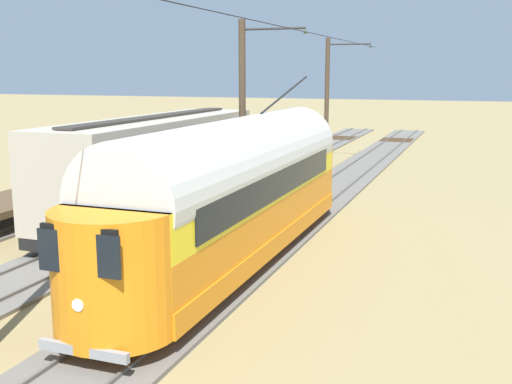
{
  "coord_description": "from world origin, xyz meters",
  "views": [
    {
      "loc": [
        -11.57,
        21.25,
        5.61
      ],
      "look_at": [
        -4.73,
        2.7,
        1.78
      ],
      "focal_mm": 43.45,
      "sensor_mm": 36.0,
      "label": 1
    }
  ],
  "objects": [
    {
      "name": "overhead_wire_run",
      "position": [
        -4.78,
        -3.22,
        7.16
      ],
      "size": [
        2.65,
        32.89,
        0.18
      ],
      "color": "black",
      "rests_on": "ground"
    },
    {
      "name": "catenary_pole_mid_near",
      "position": [
        -2.28,
        -2.51,
        4.02
      ],
      "size": [
        2.85,
        0.28,
        7.7
      ],
      "color": "#423323",
      "rests_on": "ground"
    },
    {
      "name": "vintage_streetcar",
      "position": [
        -4.85,
        4.57,
        2.25
      ],
      "size": [
        2.65,
        15.66,
        5.3
      ],
      "color": "orange",
      "rests_on": "ground"
    },
    {
      "name": "catenary_pole_foreground",
      "position": [
        -2.28,
        -16.96,
        4.02
      ],
      "size": [
        2.85,
        0.28,
        7.7
      ],
      "color": "#423323",
      "rests_on": "ground"
    },
    {
      "name": "track_adjacent_siding",
      "position": [
        0.0,
        -0.31,
        0.05
      ],
      "size": [
        2.8,
        80.0,
        0.18
      ],
      "color": "#666059",
      "rests_on": "ground"
    },
    {
      "name": "track_streetcar_siding",
      "position": [
        -4.85,
        -0.31,
        0.05
      ],
      "size": [
        2.8,
        80.0,
        0.18
      ],
      "color": "#666059",
      "rests_on": "ground"
    },
    {
      "name": "flatcar_adjacent",
      "position": [
        4.85,
        2.38,
        0.86
      ],
      "size": [
        2.8,
        12.0,
        1.6
      ],
      "color": "brown",
      "rests_on": "ground"
    },
    {
      "name": "track_third_siding",
      "position": [
        4.85,
        -0.31,
        0.05
      ],
      "size": [
        2.8,
        80.0,
        0.18
      ],
      "color": "#666059",
      "rests_on": "ground"
    },
    {
      "name": "ground_plane",
      "position": [
        0.0,
        0.0,
        0.0
      ],
      "size": [
        220.0,
        220.0,
        0.0
      ],
      "primitive_type": "plane",
      "color": "#937F51"
    },
    {
      "name": "boxcar_far_siding",
      "position": [
        -0.0,
        0.75,
        2.16
      ],
      "size": [
        2.96,
        12.24,
        3.85
      ],
      "color": "#B2A893",
      "rests_on": "ground"
    }
  ]
}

